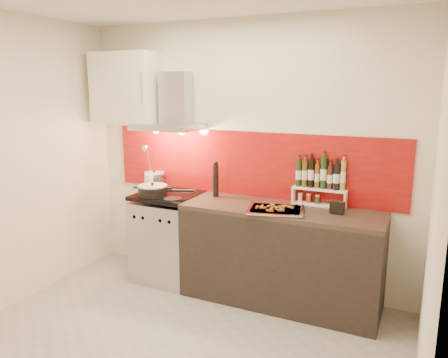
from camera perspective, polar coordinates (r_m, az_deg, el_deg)
The scene contains 15 objects.
floor at distance 3.59m, azimuth -6.96°, elevation -21.27°, with size 3.40×3.40×0.00m, color #9E9991.
back_wall at distance 4.30m, azimuth 2.56°, elevation 3.08°, with size 3.40×0.02×2.60m, color silver.
right_wall at distance 2.61m, azimuth 25.78°, elevation -3.99°, with size 0.02×2.80×2.60m, color silver.
backsplash at distance 4.29m, azimuth 3.11°, elevation 1.95°, with size 3.00×0.02×0.64m, color maroon.
range_stove at distance 4.57m, azimuth -7.25°, elevation -7.60°, with size 0.60×0.60×0.91m.
counter at distance 4.09m, azimuth 7.36°, elevation -9.87°, with size 1.80×0.60×0.90m.
range_hood at distance 4.43m, azimuth -6.69°, elevation 9.03°, with size 0.62×0.50×0.61m.
upper_cabinet at distance 4.73m, azimuth -12.62°, elevation 11.52°, with size 0.70×0.35×0.72m, color white.
stock_pot at distance 4.72m, azimuth -9.09°, elevation -0.08°, with size 0.22×0.22×0.19m.
saute_pan at distance 4.36m, azimuth -9.22°, elevation -1.47°, with size 0.54×0.32×0.14m.
utensil_jar at distance 4.62m, azimuth -9.80°, elevation 0.31°, with size 0.10×0.15×0.48m.
pepper_mill at distance 4.28m, azimuth -1.09°, elevation -0.06°, with size 0.06×0.06×0.36m.
step_shelf at distance 4.05m, azimuth 12.39°, elevation -0.49°, with size 0.49×0.13×0.45m.
caddy_box at distance 3.84m, azimuth 14.56°, elevation -3.58°, with size 0.12×0.05×0.10m, color black.
baking_tray at distance 3.83m, azimuth 6.76°, elevation -3.98°, with size 0.56×0.47×0.03m.
Camera 1 is at (1.64, -2.52, 1.96)m, focal length 35.00 mm.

